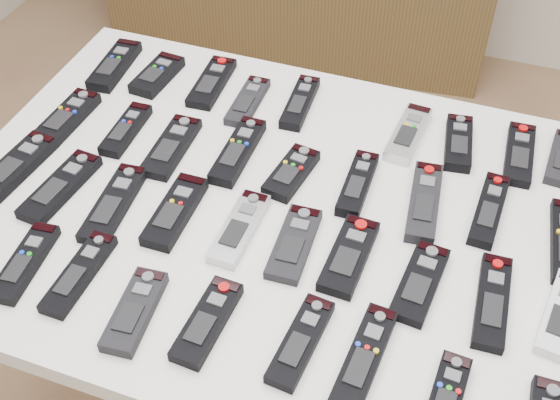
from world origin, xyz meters
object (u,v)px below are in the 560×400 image
(remote_29, at_px, (25,262))
(remote_6, at_px, (458,143))
(remote_4, at_px, (300,103))
(remote_25, at_px, (420,283))
(remote_27, at_px, (560,314))
(remote_24, at_px, (349,256))
(remote_30, at_px, (79,273))
(remote_13, at_px, (291,173))
(remote_31, at_px, (135,311))
(remote_33, at_px, (301,341))
(remote_16, at_px, (489,210))
(table, at_px, (280,229))
(remote_0, at_px, (115,65))
(remote_12, at_px, (238,151))
(remote_22, at_px, (239,228))
(remote_1, at_px, (157,75))
(remote_18, at_px, (16,166))
(remote_15, at_px, (424,202))
(remote_5, at_px, (408,134))
(remote_23, at_px, (294,243))
(remote_9, at_px, (67,118))
(remote_26, at_px, (492,301))
(remote_32, at_px, (207,321))
(remote_19, at_px, (60,187))
(remote_14, at_px, (357,184))
(remote_10, at_px, (126,130))
(remote_35, at_px, (446,397))
(remote_11, at_px, (171,147))
(remote_2, at_px, (212,82))
(remote_3, at_px, (248,101))
(remote_34, at_px, (364,358))
(remote_7, at_px, (519,154))
(remote_21, at_px, (175,211))
(remote_20, at_px, (114,204))

(remote_29, bearing_deg, remote_6, 35.52)
(remote_4, bearing_deg, remote_29, -120.51)
(remote_25, bearing_deg, remote_27, 8.79)
(remote_24, bearing_deg, remote_4, 121.83)
(remote_29, xyz_separation_m, remote_30, (0.10, 0.01, -0.00))
(remote_13, height_order, remote_31, same)
(remote_33, bearing_deg, remote_16, 63.64)
(table, relative_size, remote_0, 6.84)
(remote_12, relative_size, remote_22, 1.10)
(remote_25, bearing_deg, remote_33, -125.15)
(remote_1, bearing_deg, remote_18, -103.59)
(remote_15, bearing_deg, remote_30, -150.77)
(remote_16, relative_size, remote_22, 1.04)
(remote_5, distance_m, remote_23, 0.38)
(remote_16, bearing_deg, remote_30, -145.71)
(remote_9, distance_m, remote_26, 0.92)
(remote_32, bearing_deg, remote_19, 156.95)
(remote_24, bearing_deg, remote_14, 102.78)
(remote_12, relative_size, remote_32, 1.17)
(remote_10, distance_m, remote_35, 0.83)
(remote_22, relative_size, remote_33, 1.04)
(remote_6, xyz_separation_m, remote_19, (-0.69, -0.38, -0.00))
(remote_12, xyz_separation_m, remote_31, (-0.01, -0.42, -0.00))
(remote_19, xyz_separation_m, remote_29, (0.05, -0.18, 0.00))
(remote_12, bearing_deg, remote_9, -176.94)
(remote_26, bearing_deg, remote_27, 3.43)
(remote_11, height_order, remote_23, remote_11)
(remote_22, bearing_deg, remote_11, 144.13)
(remote_13, relative_size, remote_31, 0.90)
(remote_2, bearing_deg, remote_27, -29.62)
(remote_6, distance_m, remote_10, 0.68)
(remote_23, xyz_separation_m, remote_25, (0.23, -0.01, 0.00))
(remote_0, distance_m, remote_10, 0.24)
(remote_6, bearing_deg, table, -142.73)
(remote_1, relative_size, remote_23, 0.87)
(remote_2, distance_m, remote_16, 0.67)
(remote_22, xyz_separation_m, remote_30, (-0.22, -0.19, 0.00))
(remote_16, bearing_deg, remote_3, 166.89)
(remote_11, distance_m, remote_26, 0.68)
(remote_0, bearing_deg, remote_34, -41.34)
(remote_9, height_order, remote_23, remote_9)
(remote_13, distance_m, remote_32, 0.37)
(remote_1, height_order, remote_7, remote_1)
(remote_14, bearing_deg, remote_19, -160.76)
(remote_4, height_order, remote_14, remote_14)
(remote_1, distance_m, remote_25, 0.78)
(remote_21, relative_size, remote_33, 1.05)
(remote_7, relative_size, remote_13, 1.23)
(remote_13, bearing_deg, remote_0, 165.92)
(remote_20, bearing_deg, remote_15, 15.16)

